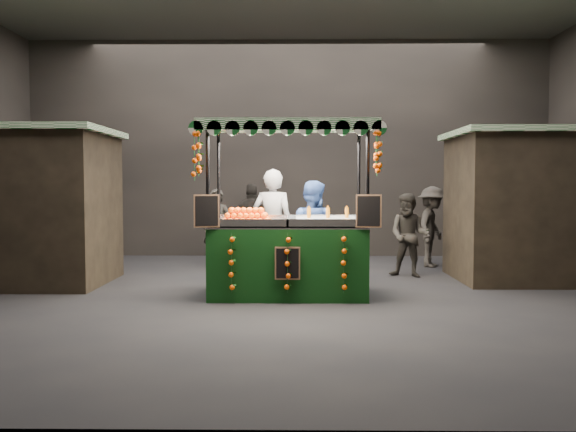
{
  "coord_description": "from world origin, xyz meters",
  "views": [
    {
      "loc": [
        0.19,
        -9.0,
        1.67
      ],
      "look_at": [
        0.06,
        0.48,
        1.17
      ],
      "focal_mm": 37.51,
      "sensor_mm": 36.0,
      "label": 1
    }
  ],
  "objects": [
    {
      "name": "shopper_1",
      "position": [
        2.22,
        1.8,
        0.76
      ],
      "size": [
        0.9,
        0.82,
        1.51
      ],
      "rotation": [
        0.0,
        0.0,
        -0.41
      ],
      "color": "#282520",
      "rests_on": "ground"
    },
    {
      "name": "vendor_blue",
      "position": [
        0.45,
        0.96,
        0.86
      ],
      "size": [
        1.03,
        0.93,
        1.73
      ],
      "rotation": [
        0.0,
        0.0,
        2.74
      ],
      "color": "#2B478B",
      "rests_on": "ground"
    },
    {
      "name": "juice_stall",
      "position": [
        0.08,
        -0.07,
        0.8
      ],
      "size": [
        2.66,
        1.57,
        2.58
      ],
      "color": "black",
      "rests_on": "ground"
    },
    {
      "name": "ground",
      "position": [
        0.0,
        0.0,
        0.0
      ],
      "size": [
        12.0,
        12.0,
        0.0
      ],
      "primitive_type": "plane",
      "color": "black",
      "rests_on": "ground"
    },
    {
      "name": "shopper_3",
      "position": [
        2.94,
        3.16,
        0.82
      ],
      "size": [
        1.01,
        1.21,
        1.63
      ],
      "rotation": [
        0.0,
        0.0,
        1.11
      ],
      "color": "#2D2925",
      "rests_on": "ground"
    },
    {
      "name": "market_hall",
      "position": [
        0.0,
        0.0,
        3.38
      ],
      "size": [
        12.1,
        10.1,
        5.05
      ],
      "color": "black",
      "rests_on": "ground"
    },
    {
      "name": "shopper_4",
      "position": [
        -4.5,
        3.25,
        0.83
      ],
      "size": [
        0.94,
        0.76,
        1.66
      ],
      "rotation": [
        0.0,
        0.0,
        3.47
      ],
      "color": "#292321",
      "rests_on": "ground"
    },
    {
      "name": "shopper_0",
      "position": [
        -1.39,
        2.96,
        0.79
      ],
      "size": [
        0.64,
        0.48,
        1.59
      ],
      "rotation": [
        0.0,
        0.0,
        -0.18
      ],
      "color": "#2D2924",
      "rests_on": "ground"
    },
    {
      "name": "neighbour_stall_right",
      "position": [
        4.4,
        1.5,
        1.31
      ],
      "size": [
        3.0,
        2.2,
        2.6
      ],
      "color": "black",
      "rests_on": "ground"
    },
    {
      "name": "neighbour_stall_left",
      "position": [
        -4.4,
        1.0,
        1.31
      ],
      "size": [
        3.0,
        2.2,
        2.6
      ],
      "color": "black",
      "rests_on": "ground"
    },
    {
      "name": "shopper_2",
      "position": [
        -0.74,
        3.8,
        0.84
      ],
      "size": [
        1.02,
        0.49,
        1.69
      ],
      "rotation": [
        0.0,
        0.0,
        3.22
      ],
      "color": "black",
      "rests_on": "ground"
    },
    {
      "name": "vendor_grey",
      "position": [
        -0.2,
        1.12,
        0.96
      ],
      "size": [
        0.78,
        0.59,
        1.93
      ],
      "rotation": [
        0.0,
        0.0,
        2.94
      ],
      "color": "gray",
      "rests_on": "ground"
    }
  ]
}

